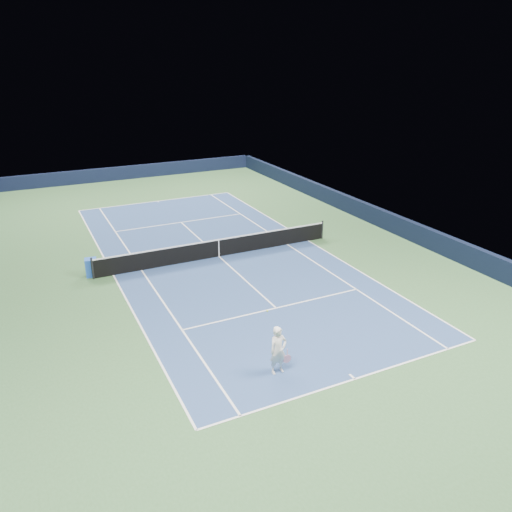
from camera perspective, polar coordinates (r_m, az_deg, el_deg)
name	(u,v)px	position (r m, az deg, el deg)	size (l,w,h in m)	color
ground	(219,257)	(26.31, -4.25, -0.07)	(40.00, 40.00, 0.00)	#335B31
wall_far	(132,172)	(44.45, -14.00, 9.29)	(22.00, 0.35, 1.10)	#101732
wall_right	(383,219)	(31.48, 14.36, 4.11)	(0.35, 40.00, 1.10)	black
court_surface	(219,257)	(26.31, -4.25, -0.06)	(10.97, 23.77, 0.01)	navy
baseline_far	(158,201)	(37.06, -11.18, 6.18)	(10.97, 0.08, 0.00)	white
baseline_near	(355,379)	(17.13, 11.24, -13.62)	(10.97, 0.08, 0.00)	white
sideline_doubles_right	(308,241)	(28.63, 5.98, 1.76)	(0.08, 23.77, 0.00)	white
sideline_doubles_left	(113,275)	(25.00, -16.00, -2.11)	(0.08, 23.77, 0.00)	white
sideline_singles_right	(287,244)	(27.96, 3.59, 1.34)	(0.08, 23.77, 0.00)	white
sideline_singles_left	(141,270)	(25.22, -12.95, -1.58)	(0.08, 23.77, 0.00)	white
service_line_far	(181,222)	(32.00, -8.55, 3.83)	(8.23, 0.08, 0.00)	white
service_line_near	(276,308)	(21.03, 2.32, -5.96)	(8.23, 0.08, 0.00)	white
center_service_line	(219,256)	(26.31, -4.25, -0.05)	(0.08, 12.80, 0.00)	white
center_mark_far	(158,202)	(36.92, -11.12, 6.13)	(0.08, 0.30, 0.00)	white
center_mark_near	(352,377)	(17.22, 10.93, -13.37)	(0.08, 0.30, 0.00)	white
tennis_net	(219,248)	(26.13, -4.28, 0.96)	(12.90, 0.10, 1.07)	black
sponsor_cube	(91,267)	(25.06, -18.29, -1.24)	(0.63, 0.56, 0.89)	blue
tennis_player	(278,350)	(16.69, 2.56, -10.71)	(0.79, 1.26, 1.84)	white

